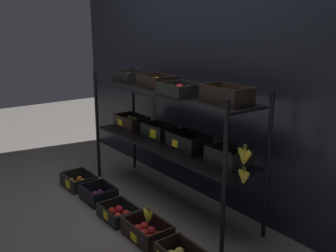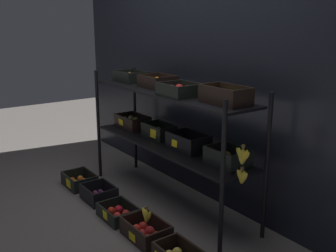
{
  "view_description": "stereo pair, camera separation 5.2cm",
  "coord_description": "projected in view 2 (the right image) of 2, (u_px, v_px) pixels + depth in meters",
  "views": [
    {
      "loc": [
        2.62,
        -1.96,
        1.58
      ],
      "look_at": [
        0.0,
        0.0,
        0.71
      ],
      "focal_mm": 41.99,
      "sensor_mm": 36.0,
      "label": 1
    },
    {
      "loc": [
        2.65,
        -1.92,
        1.58
      ],
      "look_at": [
        0.0,
        0.0,
        0.71
      ],
      "focal_mm": 41.99,
      "sensor_mm": 36.0,
      "label": 2
    }
  ],
  "objects": [
    {
      "name": "crate_ground_tangerine",
      "position": [
        80.0,
        181.0,
        3.89
      ],
      "size": [
        0.33,
        0.26,
        0.13
      ],
      "color": "black",
      "rests_on": "ground_plane"
    },
    {
      "name": "storefront_wall",
      "position": [
        206.0,
        73.0,
        3.51
      ],
      "size": [
        4.22,
        0.12,
        2.27
      ],
      "primitive_type": "cube",
      "color": "black",
      "rests_on": "ground_plane"
    },
    {
      "name": "crate_ground_plum",
      "position": [
        99.0,
        195.0,
        3.58
      ],
      "size": [
        0.31,
        0.25,
        0.14
      ],
      "color": "black",
      "rests_on": "ground_plane"
    },
    {
      "name": "banana_bunch_loose",
      "position": [
        147.0,
        215.0,
        2.9
      ],
      "size": [
        0.12,
        0.04,
        0.13
      ],
      "color": "brown",
      "rests_on": "crate_ground_right_apple_red"
    },
    {
      "name": "crate_ground_right_apple_red",
      "position": [
        146.0,
        232.0,
        2.95
      ],
      "size": [
        0.37,
        0.25,
        0.14
      ],
      "color": "black",
      "rests_on": "ground_plane"
    },
    {
      "name": "ground_plane",
      "position": [
        168.0,
        201.0,
        3.57
      ],
      "size": [
        10.0,
        10.0,
        0.0
      ],
      "primitive_type": "plane",
      "color": "#605B56"
    },
    {
      "name": "crate_ground_apple_red",
      "position": [
        118.0,
        213.0,
        3.25
      ],
      "size": [
        0.33,
        0.26,
        0.11
      ],
      "color": "black",
      "rests_on": "ground_plane"
    },
    {
      "name": "display_rack",
      "position": [
        170.0,
        118.0,
        3.37
      ],
      "size": [
        1.95,
        0.47,
        1.14
      ],
      "color": "black",
      "rests_on": "ground_plane"
    }
  ]
}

